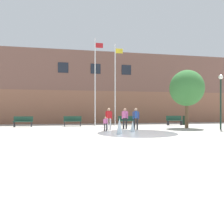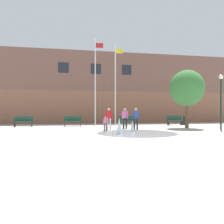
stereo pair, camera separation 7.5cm
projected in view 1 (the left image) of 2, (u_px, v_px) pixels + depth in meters
The scene contains 16 objects.
ground_plane at pixel (138, 145), 8.90m from camera, with size 100.00×100.00×0.00m, color #B2ADA3.
library_building at pixel (93, 90), 27.03m from camera, with size 36.00×6.05×8.03m.
splash_fountain at pixel (131, 129), 13.50m from camera, with size 4.94×4.94×0.98m.
park_bench_far_left at pixel (23, 121), 18.89m from camera, with size 1.60×0.44×0.91m.
park_bench_left_of_flagpoles at pixel (73, 121), 19.66m from camera, with size 1.60×0.44×0.91m.
park_bench_center at pixel (127, 121), 20.38m from camera, with size 1.60×0.44×0.91m.
park_bench_far_right at pixel (174, 120), 21.41m from camera, with size 1.60×0.44×0.91m.
adult_near_bench at pixel (136, 117), 16.15m from camera, with size 0.50×0.36×1.59m.
child_running at pixel (105, 123), 14.89m from camera, with size 0.31×0.24×0.99m.
teen_by_trashcan at pixel (109, 117), 16.06m from camera, with size 0.50×0.33×1.59m.
adult_in_red at pixel (125, 117), 16.81m from camera, with size 0.50×0.36×1.59m.
flagpole_left at pixel (95, 80), 20.47m from camera, with size 0.80×0.10×8.18m.
flagpole_right at pixel (115, 82), 20.83m from camera, with size 0.80×0.10×7.76m.
lamp_post_right_lane at pixel (221, 94), 16.16m from camera, with size 0.32×0.32×4.05m.
trash_can at pixel (185, 120), 21.86m from camera, with size 0.56×0.56×0.90m, color #193323.
street_tree_near_building at pixel (187, 88), 17.56m from camera, with size 2.72×2.72×4.67m.
Camera 1 is at (-2.73, -8.54, 1.37)m, focal length 35.00 mm.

